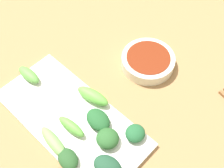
% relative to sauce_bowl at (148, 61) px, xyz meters
% --- Properties ---
extents(tabletop, '(2.10, 2.10, 0.02)m').
position_rel_sauce_bowl_xyz_m(tabletop, '(0.12, -0.03, -0.03)').
color(tabletop, '#9F764B').
rests_on(tabletop, ground).
extents(sauce_bowl, '(0.14, 0.14, 0.03)m').
position_rel_sauce_bowl_xyz_m(sauce_bowl, '(0.00, 0.00, 0.00)').
color(sauce_bowl, silver).
rests_on(sauce_bowl, tabletop).
extents(serving_plate, '(0.18, 0.38, 0.01)m').
position_rel_sauce_bowl_xyz_m(serving_plate, '(0.26, -0.02, -0.01)').
color(serving_plate, white).
rests_on(serving_plate, tabletop).
extents(broccoli_stalk_0, '(0.03, 0.08, 0.03)m').
position_rel_sauce_bowl_xyz_m(broccoli_stalk_0, '(0.27, -0.00, 0.01)').
color(broccoli_stalk_0, '#5EA841').
rests_on(broccoli_stalk_0, serving_plate).
extents(broccoli_leafy_1, '(0.06, 0.07, 0.03)m').
position_rel_sauce_bowl_xyz_m(broccoli_leafy_1, '(0.22, 0.03, 0.01)').
color(broccoli_leafy_1, '#21582B').
rests_on(broccoli_leafy_1, serving_plate).
extents(broccoli_leafy_2, '(0.05, 0.05, 0.03)m').
position_rel_sauce_bowl_xyz_m(broccoli_leafy_2, '(0.24, 0.08, 0.01)').
color(broccoli_leafy_2, '#2A5C2A').
rests_on(broccoli_leafy_2, serving_plate).
extents(broccoli_leafy_3, '(0.05, 0.06, 0.02)m').
position_rel_sauce_bowl_xyz_m(broccoli_leafy_3, '(0.33, 0.05, 0.01)').
color(broccoli_leafy_3, '#275026').
rests_on(broccoli_leafy_3, serving_plate).
extents(broccoli_leafy_4, '(0.06, 0.07, 0.03)m').
position_rel_sauce_bowl_xyz_m(broccoli_leafy_4, '(0.28, 0.12, 0.01)').
color(broccoli_leafy_4, '#214A31').
rests_on(broccoli_leafy_4, serving_plate).
extents(broccoli_stalk_5, '(0.03, 0.07, 0.02)m').
position_rel_sauce_bowl_xyz_m(broccoli_stalk_5, '(0.25, -0.19, 0.01)').
color(broccoli_stalk_5, '#5DA146').
rests_on(broccoli_stalk_5, serving_plate).
extents(broccoli_leafy_6, '(0.05, 0.05, 0.02)m').
position_rel_sauce_bowl_xyz_m(broccoli_leafy_6, '(0.19, 0.12, 0.01)').
color(broccoli_leafy_6, '#215B32').
rests_on(broccoli_leafy_6, serving_plate).
extents(broccoli_stalk_7, '(0.04, 0.09, 0.02)m').
position_rel_sauce_bowl_xyz_m(broccoli_stalk_7, '(0.33, -0.00, 0.00)').
color(broccoli_stalk_7, '#77AF5B').
rests_on(broccoli_stalk_7, serving_plate).
extents(broccoli_stalk_8, '(0.05, 0.09, 0.03)m').
position_rel_sauce_bowl_xyz_m(broccoli_stalk_8, '(0.18, -0.02, 0.01)').
color(broccoli_stalk_8, '#61B743').
rests_on(broccoli_stalk_8, serving_plate).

